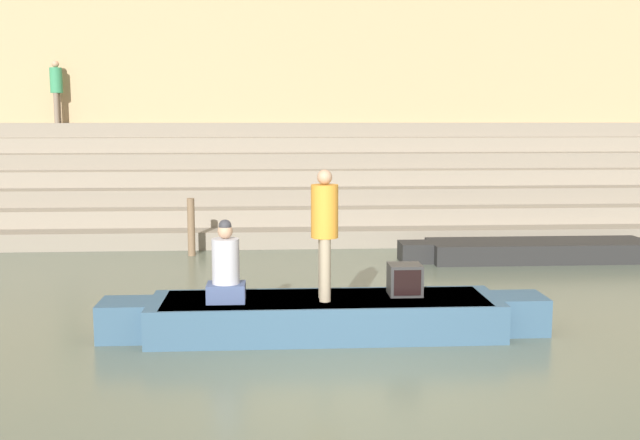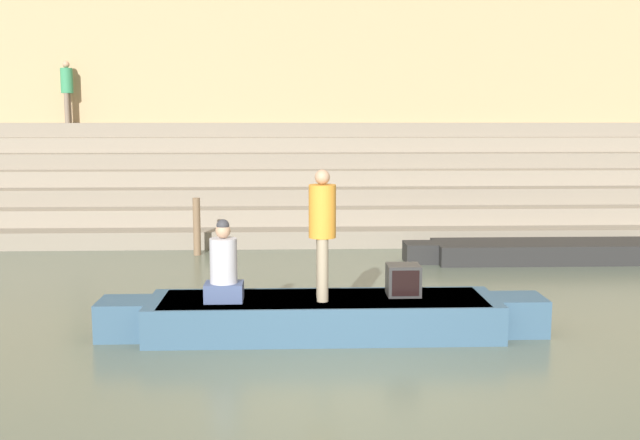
{
  "view_description": "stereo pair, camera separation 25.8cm",
  "coord_description": "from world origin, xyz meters",
  "px_view_note": "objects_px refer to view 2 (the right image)",
  "views": [
    {
      "loc": [
        -0.89,
        -7.79,
        2.94
      ],
      "look_at": [
        -0.21,
        3.24,
        1.41
      ],
      "focal_mm": 42.0,
      "sensor_mm": 36.0,
      "label": 1
    },
    {
      "loc": [
        -0.63,
        -7.8,
        2.94
      ],
      "look_at": [
        -0.21,
        3.24,
        1.41
      ],
      "focal_mm": 42.0,
      "sensor_mm": 36.0,
      "label": 2
    }
  ],
  "objects_px": {
    "mooring_post": "(197,227)",
    "moored_boat_shore": "(545,251)",
    "person_on_steps": "(67,87)",
    "person_rowing": "(224,269)",
    "rowboat_main": "(323,315)",
    "tv_set": "(403,280)",
    "person_standing": "(322,225)"
  },
  "relations": [
    {
      "from": "person_rowing",
      "to": "moored_boat_shore",
      "type": "height_order",
      "value": "person_rowing"
    },
    {
      "from": "mooring_post",
      "to": "moored_boat_shore",
      "type": "bearing_deg",
      "value": -7.41
    },
    {
      "from": "rowboat_main",
      "to": "mooring_post",
      "type": "xyz_separation_m",
      "value": [
        -2.45,
        6.0,
        0.34
      ]
    },
    {
      "from": "moored_boat_shore",
      "to": "person_on_steps",
      "type": "relative_size",
      "value": 3.37
    },
    {
      "from": "rowboat_main",
      "to": "person_rowing",
      "type": "bearing_deg",
      "value": -172.99
    },
    {
      "from": "moored_boat_shore",
      "to": "mooring_post",
      "type": "xyz_separation_m",
      "value": [
        -7.22,
        0.94,
        0.4
      ]
    },
    {
      "from": "person_standing",
      "to": "person_rowing",
      "type": "height_order",
      "value": "person_standing"
    },
    {
      "from": "person_standing",
      "to": "mooring_post",
      "type": "height_order",
      "value": "person_standing"
    },
    {
      "from": "person_standing",
      "to": "mooring_post",
      "type": "xyz_separation_m",
      "value": [
        -2.43,
        6.08,
        -0.9
      ]
    },
    {
      "from": "tv_set",
      "to": "mooring_post",
      "type": "xyz_separation_m",
      "value": [
        -3.55,
        5.88,
        -0.11
      ]
    },
    {
      "from": "mooring_post",
      "to": "person_standing",
      "type": "bearing_deg",
      "value": -68.23
    },
    {
      "from": "moored_boat_shore",
      "to": "rowboat_main",
      "type": "bearing_deg",
      "value": -129.82
    },
    {
      "from": "person_on_steps",
      "to": "rowboat_main",
      "type": "bearing_deg",
      "value": -63.02
    },
    {
      "from": "tv_set",
      "to": "person_on_steps",
      "type": "distance_m",
      "value": 14.32
    },
    {
      "from": "rowboat_main",
      "to": "person_on_steps",
      "type": "xyz_separation_m",
      "value": [
        -6.72,
        11.72,
        3.49
      ]
    },
    {
      "from": "person_rowing",
      "to": "person_on_steps",
      "type": "relative_size",
      "value": 0.64
    },
    {
      "from": "rowboat_main",
      "to": "person_on_steps",
      "type": "relative_size",
      "value": 3.5
    },
    {
      "from": "person_rowing",
      "to": "moored_boat_shore",
      "type": "distance_m",
      "value": 8.03
    },
    {
      "from": "tv_set",
      "to": "mooring_post",
      "type": "distance_m",
      "value": 6.87
    },
    {
      "from": "moored_boat_shore",
      "to": "person_standing",
      "type": "bearing_deg",
      "value": -129.49
    },
    {
      "from": "mooring_post",
      "to": "person_on_steps",
      "type": "bearing_deg",
      "value": 126.75
    },
    {
      "from": "person_standing",
      "to": "moored_boat_shore",
      "type": "distance_m",
      "value": 7.15
    },
    {
      "from": "moored_boat_shore",
      "to": "mooring_post",
      "type": "bearing_deg",
      "value": 176.11
    },
    {
      "from": "person_rowing",
      "to": "mooring_post",
      "type": "xyz_separation_m",
      "value": [
        -1.12,
        6.1,
        -0.33
      ]
    },
    {
      "from": "person_standing",
      "to": "mooring_post",
      "type": "bearing_deg",
      "value": 95.47
    },
    {
      "from": "person_rowing",
      "to": "moored_boat_shore",
      "type": "relative_size",
      "value": 0.19
    },
    {
      "from": "moored_boat_shore",
      "to": "mooring_post",
      "type": "relative_size",
      "value": 4.72
    },
    {
      "from": "person_rowing",
      "to": "tv_set",
      "type": "distance_m",
      "value": 2.45
    },
    {
      "from": "mooring_post",
      "to": "person_on_steps",
      "type": "xyz_separation_m",
      "value": [
        -4.27,
        5.72,
        3.14
      ]
    },
    {
      "from": "mooring_post",
      "to": "rowboat_main",
      "type": "bearing_deg",
      "value": -67.83
    },
    {
      "from": "tv_set",
      "to": "person_on_steps",
      "type": "bearing_deg",
      "value": 129.82
    },
    {
      "from": "tv_set",
      "to": "moored_boat_shore",
      "type": "relative_size",
      "value": 0.08
    }
  ]
}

